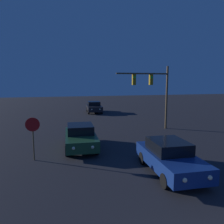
{
  "coord_description": "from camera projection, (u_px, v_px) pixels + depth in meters",
  "views": [
    {
      "loc": [
        -3.42,
        -2.19,
        4.24
      ],
      "look_at": [
        0.0,
        10.91,
        2.33
      ],
      "focal_mm": 35.0,
      "sensor_mm": 36.0,
      "label": 1
    }
  ],
  "objects": [
    {
      "name": "car_near",
      "position": [
        170.0,
        157.0,
        10.12
      ],
      "size": [
        2.09,
        4.48,
        1.49
      ],
      "rotation": [
        0.0,
        0.0,
        3.09
      ],
      "color": "navy",
      "rests_on": "ground_plane"
    },
    {
      "name": "car_far",
      "position": [
        94.0,
        107.0,
        29.8
      ],
      "size": [
        2.16,
        4.51,
        1.49
      ],
      "rotation": [
        0.0,
        0.0,
        3.07
      ],
      "color": "black",
      "rests_on": "ground_plane"
    },
    {
      "name": "traffic_signal_mast",
      "position": [
        154.0,
        87.0,
        18.95
      ],
      "size": [
        4.76,
        0.3,
        5.55
      ],
      "color": "brown",
      "rests_on": "ground_plane"
    },
    {
      "name": "stop_sign",
      "position": [
        33.0,
        131.0,
        11.57
      ],
      "size": [
        0.74,
        0.07,
        2.34
      ],
      "color": "brown",
      "rests_on": "ground_plane"
    },
    {
      "name": "car_mid",
      "position": [
        81.0,
        137.0,
        13.86
      ],
      "size": [
        2.09,
        4.48,
        1.49
      ],
      "rotation": [
        0.0,
        0.0,
        3.09
      ],
      "color": "#1E4728",
      "rests_on": "ground_plane"
    }
  ]
}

